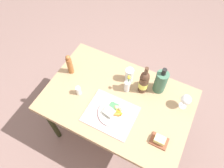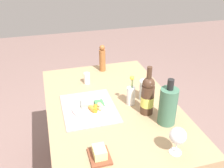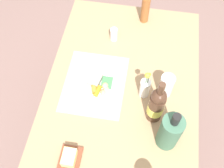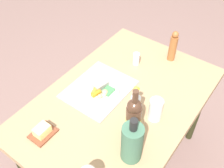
{
  "view_description": "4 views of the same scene",
  "coord_description": "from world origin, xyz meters",
  "px_view_note": "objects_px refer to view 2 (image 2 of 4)",
  "views": [
    {
      "loc": [
        0.35,
        -0.78,
        2.29
      ],
      "look_at": [
        -0.08,
        0.05,
        0.85
      ],
      "focal_mm": 33.75,
      "sensor_mm": 36.0,
      "label": 1
    },
    {
      "loc": [
        1.32,
        -0.37,
        1.64
      ],
      "look_at": [
        -0.06,
        0.02,
        0.85
      ],
      "focal_mm": 40.82,
      "sensor_mm": 36.0,
      "label": 2
    },
    {
      "loc": [
        0.76,
        0.07,
        2.01
      ],
      "look_at": [
        0.06,
        -0.05,
        0.84
      ],
      "focal_mm": 44.04,
      "sensor_mm": 36.0,
      "label": 3
    },
    {
      "loc": [
        0.86,
        0.57,
        1.9
      ],
      "look_at": [
        -0.02,
        -0.07,
        0.81
      ],
      "focal_mm": 42.96,
      "sensor_mm": 36.0,
      "label": 4
    }
  ],
  "objects_px": {
    "water_tumbler": "(145,92)",
    "salt_shaker": "(87,78)",
    "flower_vase": "(131,95)",
    "butter_dish": "(99,154)",
    "knife": "(95,125)",
    "wine_bottle": "(148,96)",
    "dining_table": "(112,113)",
    "cooler_bottle": "(168,106)",
    "fork": "(84,96)",
    "pepper_mill": "(102,59)",
    "dinner_plate": "(92,107)",
    "wine_glass": "(178,136)"
  },
  "relations": [
    {
      "from": "fork",
      "to": "flower_vase",
      "type": "xyz_separation_m",
      "value": [
        0.17,
        0.27,
        0.06
      ]
    },
    {
      "from": "wine_glass",
      "to": "salt_shaker",
      "type": "xyz_separation_m",
      "value": [
        -0.82,
        -0.28,
        -0.06
      ]
    },
    {
      "from": "water_tumbler",
      "to": "fork",
      "type": "bearing_deg",
      "value": -110.6
    },
    {
      "from": "dining_table",
      "to": "cooler_bottle",
      "type": "distance_m",
      "value": 0.41
    },
    {
      "from": "dinner_plate",
      "to": "fork",
      "type": "bearing_deg",
      "value": -173.89
    },
    {
      "from": "dining_table",
      "to": "flower_vase",
      "type": "height_order",
      "value": "flower_vase"
    },
    {
      "from": "flower_vase",
      "to": "butter_dish",
      "type": "bearing_deg",
      "value": -36.62
    },
    {
      "from": "dinner_plate",
      "to": "water_tumbler",
      "type": "distance_m",
      "value": 0.36
    },
    {
      "from": "cooler_bottle",
      "to": "pepper_mill",
      "type": "bearing_deg",
      "value": -166.42
    },
    {
      "from": "flower_vase",
      "to": "salt_shaker",
      "type": "bearing_deg",
      "value": -148.13
    },
    {
      "from": "butter_dish",
      "to": "dinner_plate",
      "type": "bearing_deg",
      "value": 173.38
    },
    {
      "from": "knife",
      "to": "dining_table",
      "type": "bearing_deg",
      "value": 143.2
    },
    {
      "from": "wine_glass",
      "to": "fork",
      "type": "bearing_deg",
      "value": -152.32
    },
    {
      "from": "dinner_plate",
      "to": "flower_vase",
      "type": "xyz_separation_m",
      "value": [
        0.01,
        0.25,
        0.05
      ]
    },
    {
      "from": "wine_glass",
      "to": "wine_bottle",
      "type": "height_order",
      "value": "wine_bottle"
    },
    {
      "from": "cooler_bottle",
      "to": "pepper_mill",
      "type": "height_order",
      "value": "cooler_bottle"
    },
    {
      "from": "knife",
      "to": "wine_bottle",
      "type": "bearing_deg",
      "value": 99.28
    },
    {
      "from": "dining_table",
      "to": "pepper_mill",
      "type": "xyz_separation_m",
      "value": [
        -0.5,
        0.06,
        0.18
      ]
    },
    {
      "from": "knife",
      "to": "salt_shaker",
      "type": "height_order",
      "value": "salt_shaker"
    },
    {
      "from": "knife",
      "to": "salt_shaker",
      "type": "xyz_separation_m",
      "value": [
        -0.51,
        0.05,
        0.03
      ]
    },
    {
      "from": "wine_glass",
      "to": "butter_dish",
      "type": "relative_size",
      "value": 1.14
    },
    {
      "from": "cooler_bottle",
      "to": "flower_vase",
      "type": "distance_m",
      "value": 0.28
    },
    {
      "from": "wine_glass",
      "to": "cooler_bottle",
      "type": "height_order",
      "value": "cooler_bottle"
    },
    {
      "from": "knife",
      "to": "water_tumbler",
      "type": "relative_size",
      "value": 1.38
    },
    {
      "from": "fork",
      "to": "butter_dish",
      "type": "height_order",
      "value": "butter_dish"
    },
    {
      "from": "dining_table",
      "to": "butter_dish",
      "type": "xyz_separation_m",
      "value": [
        0.43,
        -0.18,
        0.09
      ]
    },
    {
      "from": "butter_dish",
      "to": "pepper_mill",
      "type": "height_order",
      "value": "pepper_mill"
    },
    {
      "from": "cooler_bottle",
      "to": "salt_shaker",
      "type": "height_order",
      "value": "cooler_bottle"
    },
    {
      "from": "dinner_plate",
      "to": "pepper_mill",
      "type": "bearing_deg",
      "value": 159.35
    },
    {
      "from": "pepper_mill",
      "to": "wine_bottle",
      "type": "bearing_deg",
      "value": 10.06
    },
    {
      "from": "knife",
      "to": "butter_dish",
      "type": "distance_m",
      "value": 0.24
    },
    {
      "from": "fork",
      "to": "knife",
      "type": "bearing_deg",
      "value": -3.07
    },
    {
      "from": "dining_table",
      "to": "pepper_mill",
      "type": "bearing_deg",
      "value": 172.68
    },
    {
      "from": "water_tumbler",
      "to": "wine_bottle",
      "type": "distance_m",
      "value": 0.16
    },
    {
      "from": "wine_bottle",
      "to": "salt_shaker",
      "type": "relative_size",
      "value": 3.64
    },
    {
      "from": "wine_glass",
      "to": "salt_shaker",
      "type": "height_order",
      "value": "wine_glass"
    },
    {
      "from": "dining_table",
      "to": "salt_shaker",
      "type": "distance_m",
      "value": 0.35
    },
    {
      "from": "cooler_bottle",
      "to": "butter_dish",
      "type": "relative_size",
      "value": 2.15
    },
    {
      "from": "dining_table",
      "to": "butter_dish",
      "type": "distance_m",
      "value": 0.48
    },
    {
      "from": "knife",
      "to": "pepper_mill",
      "type": "height_order",
      "value": "pepper_mill"
    },
    {
      "from": "dinner_plate",
      "to": "cooler_bottle",
      "type": "relative_size",
      "value": 0.85
    },
    {
      "from": "knife",
      "to": "cooler_bottle",
      "type": "distance_m",
      "value": 0.42
    },
    {
      "from": "wine_bottle",
      "to": "flower_vase",
      "type": "distance_m",
      "value": 0.14
    },
    {
      "from": "wine_glass",
      "to": "water_tumbler",
      "type": "xyz_separation_m",
      "value": [
        -0.5,
        0.04,
        -0.04
      ]
    },
    {
      "from": "water_tumbler",
      "to": "pepper_mill",
      "type": "height_order",
      "value": "pepper_mill"
    },
    {
      "from": "water_tumbler",
      "to": "salt_shaker",
      "type": "relative_size",
      "value": 1.62
    },
    {
      "from": "dinner_plate",
      "to": "dining_table",
      "type": "bearing_deg",
      "value": 99.83
    },
    {
      "from": "wine_glass",
      "to": "pepper_mill",
      "type": "bearing_deg",
      "value": -173.12
    },
    {
      "from": "dinner_plate",
      "to": "water_tumbler",
      "type": "xyz_separation_m",
      "value": [
        -0.02,
        0.36,
        0.04
      ]
    },
    {
      "from": "fork",
      "to": "wine_glass",
      "type": "height_order",
      "value": "wine_glass"
    }
  ]
}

